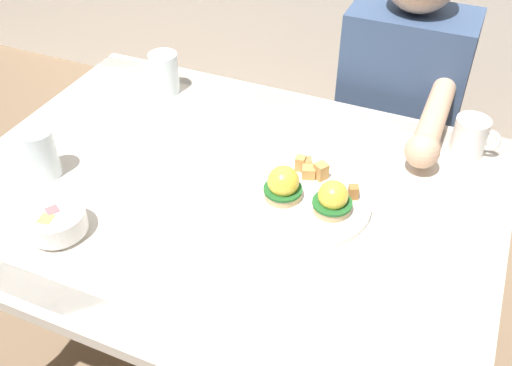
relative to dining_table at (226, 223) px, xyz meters
name	(u,v)px	position (x,y,z in m)	size (l,w,h in m)	color
dining_table	(226,223)	(0.00, 0.00, 0.00)	(1.20, 0.90, 0.74)	silver
eggs_benedict_plate	(307,196)	(0.19, 0.02, 0.13)	(0.27, 0.27, 0.09)	white
fruit_bowl	(57,222)	(-0.25, -0.26, 0.14)	(0.12, 0.12, 0.06)	white
coffee_mug	(471,136)	(0.48, 0.35, 0.16)	(0.11, 0.08, 0.09)	white
water_glass_near	(43,156)	(-0.40, -0.12, 0.16)	(0.07, 0.07, 0.12)	silver
water_glass_far	(165,76)	(-0.33, 0.32, 0.15)	(0.08, 0.08, 0.11)	silver
diner_person	(397,113)	(0.27, 0.60, 0.02)	(0.34, 0.54, 1.14)	#33333D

